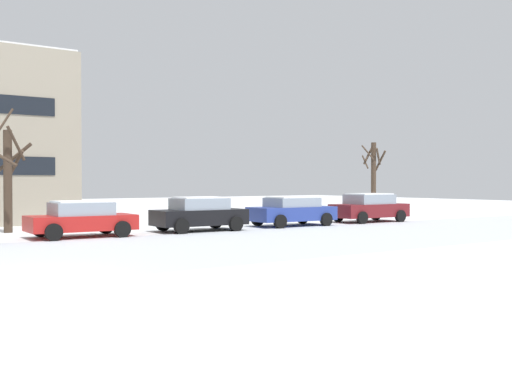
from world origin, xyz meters
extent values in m
plane|color=white|center=(0.00, 0.00, 0.00)|extent=(120.00, 120.00, 0.00)
cube|color=red|center=(4.67, 9.13, 0.56)|extent=(4.06, 1.95, 0.59)
cube|color=#8C99A8|center=(4.67, 9.13, 1.11)|extent=(2.25, 1.75, 0.50)
cube|color=white|center=(4.67, 9.13, 1.39)|extent=(2.05, 1.62, 0.06)
cylinder|color=black|center=(6.00, 10.04, 0.32)|extent=(0.65, 0.24, 0.64)
cylinder|color=black|center=(5.96, 8.16, 0.32)|extent=(0.65, 0.24, 0.64)
cylinder|color=black|center=(3.39, 10.11, 0.32)|extent=(0.65, 0.24, 0.64)
cylinder|color=black|center=(3.35, 8.22, 0.32)|extent=(0.65, 0.24, 0.64)
cube|color=black|center=(9.88, 9.07, 0.61)|extent=(4.08, 1.88, 0.67)
cube|color=#8C99A8|center=(9.88, 9.07, 1.19)|extent=(2.26, 1.69, 0.49)
cube|color=white|center=(9.88, 9.07, 1.47)|extent=(2.05, 1.56, 0.06)
cylinder|color=black|center=(11.21, 9.95, 0.32)|extent=(0.65, 0.24, 0.64)
cylinder|color=black|center=(11.17, 8.13, 0.32)|extent=(0.65, 0.24, 0.64)
cylinder|color=black|center=(8.59, 10.01, 0.32)|extent=(0.65, 0.24, 0.64)
cylinder|color=black|center=(8.55, 8.20, 0.32)|extent=(0.65, 0.24, 0.64)
cube|color=#283D93|center=(15.09, 9.18, 0.60)|extent=(4.27, 1.96, 0.67)
cube|color=#8C99A8|center=(15.09, 9.18, 1.15)|extent=(2.37, 1.76, 0.44)
cube|color=white|center=(15.09, 9.18, 1.40)|extent=(2.15, 1.63, 0.06)
cylinder|color=black|center=(16.49, 10.09, 0.32)|extent=(0.65, 0.24, 0.64)
cylinder|color=black|center=(16.44, 8.20, 0.32)|extent=(0.65, 0.24, 0.64)
cylinder|color=black|center=(13.74, 10.16, 0.32)|extent=(0.65, 0.24, 0.64)
cylinder|color=black|center=(13.69, 8.27, 0.32)|extent=(0.65, 0.24, 0.64)
cube|color=maroon|center=(20.30, 9.11, 0.62)|extent=(4.30, 1.92, 0.70)
cube|color=#8C99A8|center=(20.30, 9.11, 1.22)|extent=(2.38, 1.73, 0.50)
cube|color=white|center=(20.30, 9.11, 1.50)|extent=(2.17, 1.59, 0.06)
cylinder|color=black|center=(21.70, 10.00, 0.32)|extent=(0.65, 0.24, 0.64)
cylinder|color=black|center=(21.66, 8.15, 0.32)|extent=(0.65, 0.24, 0.64)
cylinder|color=black|center=(18.94, 10.07, 0.32)|extent=(0.65, 0.24, 0.64)
cylinder|color=black|center=(18.89, 8.22, 0.32)|extent=(0.65, 0.24, 0.64)
cylinder|color=#423326|center=(2.81, 12.94, 2.17)|extent=(0.36, 0.36, 4.34)
cylinder|color=#423326|center=(2.63, 13.49, 4.44)|extent=(1.22, 0.47, 1.81)
cylinder|color=#423326|center=(3.06, 12.55, 3.76)|extent=(0.93, 0.66, 1.43)
cylinder|color=#423326|center=(3.19, 13.11, 2.97)|extent=(0.52, 0.92, 1.09)
cylinder|color=#423326|center=(3.18, 13.60, 3.17)|extent=(1.48, 0.94, 1.40)
cylinder|color=#423326|center=(25.47, 13.86, 2.35)|extent=(0.33, 0.33, 4.69)
cylinder|color=#423326|center=(25.42, 14.29, 3.89)|extent=(0.98, 0.24, 1.23)
cylinder|color=#423326|center=(25.60, 13.58, 3.79)|extent=(0.72, 0.43, 1.08)
cylinder|color=#423326|center=(24.96, 14.12, 3.44)|extent=(0.63, 1.10, 0.91)
cylinder|color=#423326|center=(24.94, 13.86, 4.03)|extent=(0.10, 1.11, 1.01)
cylinder|color=#423326|center=(25.99, 13.80, 3.46)|extent=(0.27, 1.16, 1.42)
camera|label=1|loc=(-3.04, -13.97, 2.16)|focal=42.36mm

